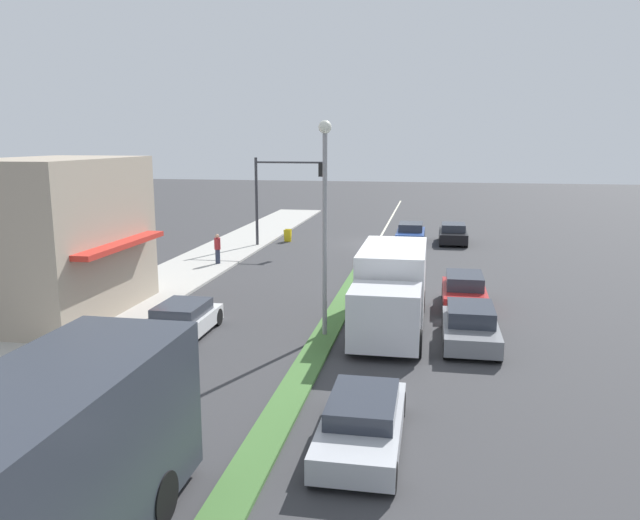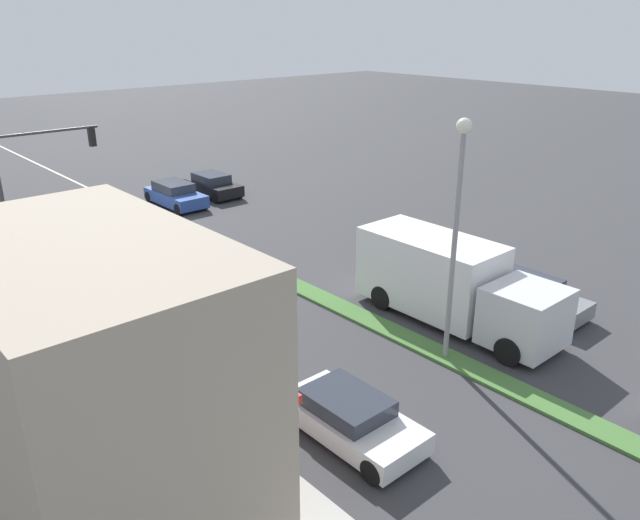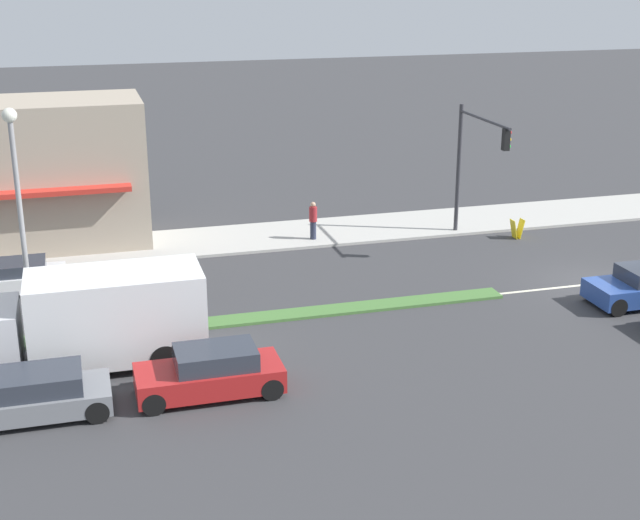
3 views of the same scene
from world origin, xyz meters
name	(u,v)px [view 1 (image 1 of 3)]	position (x,y,z in m)	size (l,w,h in m)	color
ground_plane	(334,320)	(0.00, 18.00, 0.00)	(160.00, 160.00, 0.00)	#38383A
sidewalk_right	(112,310)	(9.00, 18.50, 0.06)	(4.00, 73.00, 0.12)	#B2AFA8
median_strip	(277,420)	(0.00, 27.00, 0.05)	(0.90, 46.00, 0.10)	#477538
lane_marking_center	(377,244)	(0.00, 0.00, 0.00)	(0.16, 60.00, 0.01)	beige
building_corner_store	(60,237)	(10.56, 19.29, 3.14)	(5.20, 7.43, 6.04)	tan
traffic_signal_main	(278,187)	(6.12, 2.31, 3.90)	(4.59, 0.34, 5.60)	#333338
street_lamp	(325,202)	(0.00, 20.13, 4.78)	(0.44, 0.44, 7.37)	gray
pedestrian	(217,248)	(7.95, 8.79, 0.98)	(0.34, 0.34, 1.64)	#282D42
warning_aframe_sign	(288,235)	(6.04, 0.10, 0.43)	(0.45, 0.53, 0.84)	yellow
delivery_truck	(391,288)	(-2.20, 18.50, 1.47)	(2.44, 7.50, 2.87)	silver
van_white	(181,321)	(5.00, 20.98, 0.57)	(1.84, 3.91, 1.16)	silver
sedan_silver	(362,422)	(-2.20, 27.79, 0.55)	(1.79, 4.29, 1.13)	#B7BABF
suv_grey	(470,326)	(-5.00, 19.97, 0.61)	(1.82, 4.07, 1.29)	slate
suv_black	(453,234)	(-5.00, -1.23, 0.63)	(1.82, 3.92, 1.30)	black
coupe_blue	(411,234)	(-2.20, -0.75, 0.64)	(1.84, 4.24, 1.34)	#284793
hatchback_red	(464,292)	(-5.00, 15.26, 0.66)	(1.75, 4.06, 1.39)	#AD1E1E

